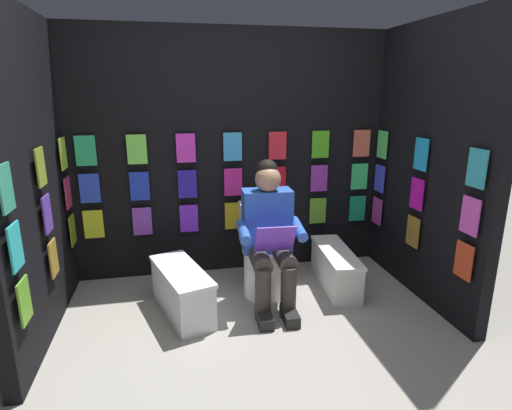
{
  "coord_description": "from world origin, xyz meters",
  "views": [
    {
      "loc": [
        0.57,
        2.19,
        1.72
      ],
      "look_at": [
        -0.08,
        -0.89,
        0.85
      ],
      "focal_mm": 29.04,
      "sensor_mm": 36.0,
      "label": 1
    }
  ],
  "objects": [
    {
      "name": "comic_longbox_near",
      "position": [
        -0.84,
        -1.03,
        0.17
      ],
      "size": [
        0.33,
        0.85,
        0.35
      ],
      "rotation": [
        0.0,
        0.0,
        -0.09
      ],
      "color": "white",
      "rests_on": "ground"
    },
    {
      "name": "display_wall_back",
      "position": [
        0.0,
        -1.66,
        1.13
      ],
      "size": [
        3.03,
        0.14,
        2.27
      ],
      "color": "black",
      "rests_on": "ground"
    },
    {
      "name": "ground_plane",
      "position": [
        0.0,
        0.0,
        0.0
      ],
      "size": [
        30.0,
        30.0,
        0.0
      ],
      "primitive_type": "plane",
      "color": "#9E998E"
    },
    {
      "name": "comic_longbox_far",
      "position": [
        0.53,
        -0.83,
        0.19
      ],
      "size": [
        0.51,
        0.83,
        0.38
      ],
      "rotation": [
        0.0,
        0.0,
        0.3
      ],
      "color": "silver",
      "rests_on": "ground"
    },
    {
      "name": "display_wall_left",
      "position": [
        -1.51,
        -0.81,
        1.13
      ],
      "size": [
        0.14,
        1.61,
        2.27
      ],
      "color": "black",
      "rests_on": "ground"
    },
    {
      "name": "person_reading",
      "position": [
        -0.18,
        -0.87,
        0.6
      ],
      "size": [
        0.54,
        0.69,
        1.19
      ],
      "rotation": [
        0.0,
        0.0,
        -0.04
      ],
      "color": "blue",
      "rests_on": "ground"
    },
    {
      "name": "display_wall_right",
      "position": [
        1.51,
        -0.81,
        1.13
      ],
      "size": [
        0.14,
        1.61,
        2.27
      ],
      "color": "black",
      "rests_on": "ground"
    },
    {
      "name": "toilet",
      "position": [
        -0.19,
        -1.09,
        0.33
      ],
      "size": [
        0.41,
        0.56,
        0.77
      ],
      "rotation": [
        0.0,
        0.0,
        -0.04
      ],
      "color": "white",
      "rests_on": "ground"
    }
  ]
}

